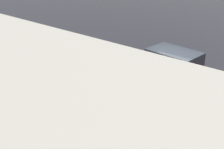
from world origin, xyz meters
TOP-DOWN VIEW (x-y plane):
  - ground_plane at (0.00, 0.00)m, footprint 60.00×60.00m
  - kerb_strip at (0.00, 4.20)m, footprint 24.00×3.20m
  - moving_hatchback at (0.37, -0.71)m, footprint 4.05×2.08m
  - fire_hydrant at (3.79, 3.02)m, footprint 0.42×0.31m
  - pedestrian at (4.84, 2.73)m, footprint 0.33×0.55m
  - sign_post at (3.52, 3.91)m, footprint 0.07×0.44m

SIDE VIEW (x-z plane):
  - ground_plane at x=0.00m, z-range 0.00..0.00m
  - kerb_strip at x=0.00m, z-range 0.00..0.04m
  - fire_hydrant at x=3.79m, z-range 0.00..0.80m
  - pedestrian at x=4.84m, z-range 0.15..1.77m
  - moving_hatchback at x=0.37m, z-range 0.00..2.06m
  - sign_post at x=3.52m, z-range 0.38..2.78m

